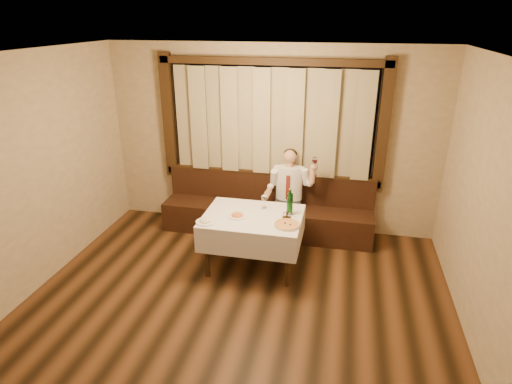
% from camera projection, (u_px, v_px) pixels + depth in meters
% --- Properties ---
extents(room, '(5.01, 6.01, 2.81)m').
position_uv_depth(room, '(238.00, 182.00, 4.57)').
color(room, black).
rests_on(room, ground).
extents(banquette, '(3.20, 0.61, 0.94)m').
position_uv_depth(banquette, '(267.00, 213.00, 6.61)').
color(banquette, black).
rests_on(banquette, ground).
extents(dining_table, '(1.27, 0.97, 0.76)m').
position_uv_depth(dining_table, '(253.00, 223.00, 5.55)').
color(dining_table, black).
rests_on(dining_table, ground).
extents(pizza, '(0.33, 0.33, 0.04)m').
position_uv_depth(pizza, '(287.00, 225.00, 5.23)').
color(pizza, white).
rests_on(pizza, dining_table).
extents(pasta_red, '(0.24, 0.24, 0.08)m').
position_uv_depth(pasta_red, '(237.00, 214.00, 5.47)').
color(pasta_red, white).
rests_on(pasta_red, dining_table).
extents(pasta_cream, '(0.25, 0.25, 0.08)m').
position_uv_depth(pasta_cream, '(206.00, 220.00, 5.31)').
color(pasta_cream, white).
rests_on(pasta_cream, dining_table).
extents(green_bottle, '(0.08, 0.08, 0.36)m').
position_uv_depth(green_bottle, '(290.00, 204.00, 5.48)').
color(green_bottle, '#104E14').
rests_on(green_bottle, dining_table).
extents(table_wine_glass, '(0.08, 0.08, 0.20)m').
position_uv_depth(table_wine_glass, '(264.00, 198.00, 5.65)').
color(table_wine_glass, white).
rests_on(table_wine_glass, dining_table).
extents(cruet_caddy, '(0.11, 0.06, 0.12)m').
position_uv_depth(cruet_caddy, '(287.00, 216.00, 5.39)').
color(cruet_caddy, black).
rests_on(cruet_caddy, dining_table).
extents(seated_man, '(0.73, 0.55, 1.36)m').
position_uv_depth(seated_man, '(289.00, 188.00, 6.28)').
color(seated_man, black).
rests_on(seated_man, ground).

